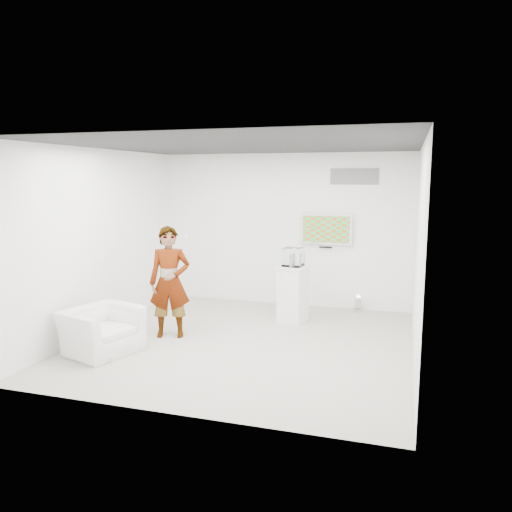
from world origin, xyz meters
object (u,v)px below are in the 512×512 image
object	(u,v)px
tv	(326,229)
pedestal	(293,294)
floor_uplight	(358,304)
person	(170,282)
armchair	(101,330)

from	to	relation	value
tv	pedestal	bearing A→B (deg)	-109.63
floor_uplight	person	bearing A→B (deg)	-139.07
person	tv	bearing A→B (deg)	31.88
armchair	pedestal	size ratio (longest dim) A/B	1.01
tv	floor_uplight	world-z (taller)	tv
pedestal	floor_uplight	xyz separation A→B (m)	(1.06, 0.99, -0.34)
pedestal	armchair	bearing A→B (deg)	-134.50
tv	armchair	world-z (taller)	tv
armchair	floor_uplight	xyz separation A→B (m)	(3.38, 3.35, -0.17)
tv	person	bearing A→B (deg)	-129.77
person	armchair	bearing A→B (deg)	-141.56
person	armchair	size ratio (longest dim) A/B	1.76
person	floor_uplight	bearing A→B (deg)	22.58
armchair	pedestal	distance (m)	3.33
tv	person	xyz separation A→B (m)	(-2.09, -2.51, -0.66)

